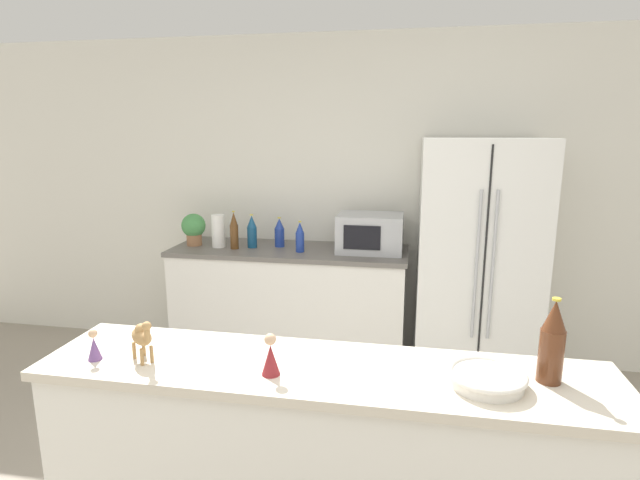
{
  "coord_description": "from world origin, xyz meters",
  "views": [
    {
      "loc": [
        0.4,
        -1.22,
        1.81
      ],
      "look_at": [
        -0.09,
        1.39,
        1.24
      ],
      "focal_mm": 28.0,
      "sensor_mm": 36.0,
      "label": 1
    }
  ],
  "objects_px": {
    "back_bottle_0": "(252,232)",
    "microwave": "(370,233)",
    "potted_plant": "(194,228)",
    "refrigerator": "(477,265)",
    "wine_bottle": "(552,342)",
    "back_bottle_1": "(300,237)",
    "wise_man_figurine_blue": "(271,357)",
    "camel_figurine": "(142,336)",
    "fruit_bowl": "(486,378)",
    "paper_towel_roll": "(218,231)",
    "back_bottle_2": "(234,231)",
    "back_bottle_3": "(279,233)",
    "wise_man_figurine_crimson": "(94,347)"
  },
  "relations": [
    {
      "from": "paper_towel_roll",
      "to": "microwave",
      "type": "relative_size",
      "value": 0.53
    },
    {
      "from": "fruit_bowl",
      "to": "camel_figurine",
      "type": "distance_m",
      "value": 1.2
    },
    {
      "from": "back_bottle_1",
      "to": "fruit_bowl",
      "type": "height_order",
      "value": "back_bottle_1"
    },
    {
      "from": "refrigerator",
      "to": "fruit_bowl",
      "type": "distance_m",
      "value": 2.01
    },
    {
      "from": "back_bottle_1",
      "to": "camel_figurine",
      "type": "height_order",
      "value": "back_bottle_1"
    },
    {
      "from": "microwave",
      "to": "wise_man_figurine_blue",
      "type": "distance_m",
      "value": 2.13
    },
    {
      "from": "potted_plant",
      "to": "back_bottle_3",
      "type": "bearing_deg",
      "value": 6.43
    },
    {
      "from": "back_bottle_2",
      "to": "paper_towel_roll",
      "type": "bearing_deg",
      "value": 165.45
    },
    {
      "from": "potted_plant",
      "to": "back_bottle_1",
      "type": "xyz_separation_m",
      "value": [
        0.87,
        -0.07,
        -0.03
      ]
    },
    {
      "from": "back_bottle_3",
      "to": "camel_figurine",
      "type": "xyz_separation_m",
      "value": [
        0.07,
        -2.14,
        0.05
      ]
    },
    {
      "from": "potted_plant",
      "to": "wine_bottle",
      "type": "xyz_separation_m",
      "value": [
        2.15,
        -1.96,
        0.06
      ]
    },
    {
      "from": "wine_bottle",
      "to": "wise_man_figurine_blue",
      "type": "height_order",
      "value": "wine_bottle"
    },
    {
      "from": "back_bottle_1",
      "to": "camel_figurine",
      "type": "relative_size",
      "value": 1.4
    },
    {
      "from": "back_bottle_3",
      "to": "wise_man_figurine_crimson",
      "type": "height_order",
      "value": "back_bottle_3"
    },
    {
      "from": "back_bottle_2",
      "to": "back_bottle_3",
      "type": "distance_m",
      "value": 0.35
    },
    {
      "from": "potted_plant",
      "to": "wine_bottle",
      "type": "height_order",
      "value": "wine_bottle"
    },
    {
      "from": "back_bottle_0",
      "to": "microwave",
      "type": "bearing_deg",
      "value": 2.47
    },
    {
      "from": "wine_bottle",
      "to": "paper_towel_roll",
      "type": "bearing_deg",
      "value": 135.0
    },
    {
      "from": "back_bottle_0",
      "to": "paper_towel_roll",
      "type": "bearing_deg",
      "value": -173.12
    },
    {
      "from": "back_bottle_1",
      "to": "wise_man_figurine_blue",
      "type": "bearing_deg",
      "value": -80.05
    },
    {
      "from": "fruit_bowl",
      "to": "refrigerator",
      "type": "bearing_deg",
      "value": 83.97
    },
    {
      "from": "potted_plant",
      "to": "refrigerator",
      "type": "bearing_deg",
      "value": -0.78
    },
    {
      "from": "fruit_bowl",
      "to": "camel_figurine",
      "type": "height_order",
      "value": "camel_figurine"
    },
    {
      "from": "wise_man_figurine_crimson",
      "to": "fruit_bowl",
      "type": "bearing_deg",
      "value": 2.58
    },
    {
      "from": "back_bottle_1",
      "to": "back_bottle_2",
      "type": "bearing_deg",
      "value": 179.39
    },
    {
      "from": "potted_plant",
      "to": "wise_man_figurine_blue",
      "type": "bearing_deg",
      "value": -59.54
    },
    {
      "from": "potted_plant",
      "to": "paper_towel_roll",
      "type": "relative_size",
      "value": 0.99
    },
    {
      "from": "back_bottle_1",
      "to": "wine_bottle",
      "type": "distance_m",
      "value": 2.28
    },
    {
      "from": "fruit_bowl",
      "to": "wise_man_figurine_blue",
      "type": "relative_size",
      "value": 1.72
    },
    {
      "from": "paper_towel_roll",
      "to": "microwave",
      "type": "xyz_separation_m",
      "value": [
        1.17,
        0.07,
        0.01
      ]
    },
    {
      "from": "microwave",
      "to": "fruit_bowl",
      "type": "xyz_separation_m",
      "value": [
        0.56,
        -2.07,
        -0.05
      ]
    },
    {
      "from": "wise_man_figurine_blue",
      "to": "wise_man_figurine_crimson",
      "type": "xyz_separation_m",
      "value": [
        -0.66,
        -0.01,
        -0.01
      ]
    },
    {
      "from": "fruit_bowl",
      "to": "camel_figurine",
      "type": "xyz_separation_m",
      "value": [
        -1.2,
        -0.04,
        0.07
      ]
    },
    {
      "from": "potted_plant",
      "to": "back_bottle_1",
      "type": "distance_m",
      "value": 0.87
    },
    {
      "from": "back_bottle_0",
      "to": "back_bottle_3",
      "type": "bearing_deg",
      "value": 18.62
    },
    {
      "from": "microwave",
      "to": "wise_man_figurine_crimson",
      "type": "bearing_deg",
      "value": -111.05
    },
    {
      "from": "back_bottle_0",
      "to": "back_bottle_1",
      "type": "bearing_deg",
      "value": -10.58
    },
    {
      "from": "paper_towel_roll",
      "to": "back_bottle_1",
      "type": "relative_size",
      "value": 1.09
    },
    {
      "from": "potted_plant",
      "to": "camel_figurine",
      "type": "relative_size",
      "value": 1.51
    },
    {
      "from": "potted_plant",
      "to": "back_bottle_2",
      "type": "relative_size",
      "value": 0.86
    },
    {
      "from": "potted_plant",
      "to": "camel_figurine",
      "type": "height_order",
      "value": "potted_plant"
    },
    {
      "from": "refrigerator",
      "to": "back_bottle_3",
      "type": "height_order",
      "value": "refrigerator"
    },
    {
      "from": "refrigerator",
      "to": "camel_figurine",
      "type": "distance_m",
      "value": 2.48
    },
    {
      "from": "refrigerator",
      "to": "fruit_bowl",
      "type": "xyz_separation_m",
      "value": [
        -0.21,
        -1.99,
        0.14
      ]
    },
    {
      "from": "back_bottle_0",
      "to": "wise_man_figurine_blue",
      "type": "distance_m",
      "value": 2.22
    },
    {
      "from": "back_bottle_0",
      "to": "wise_man_figurine_blue",
      "type": "bearing_deg",
      "value": -70.27
    },
    {
      "from": "back_bottle_1",
      "to": "back_bottle_2",
      "type": "height_order",
      "value": "back_bottle_2"
    },
    {
      "from": "wine_bottle",
      "to": "camel_figurine",
      "type": "height_order",
      "value": "wine_bottle"
    },
    {
      "from": "paper_towel_roll",
      "to": "camel_figurine",
      "type": "bearing_deg",
      "value": -75.52
    },
    {
      "from": "refrigerator",
      "to": "fruit_bowl",
      "type": "relative_size",
      "value": 6.91
    }
  ]
}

